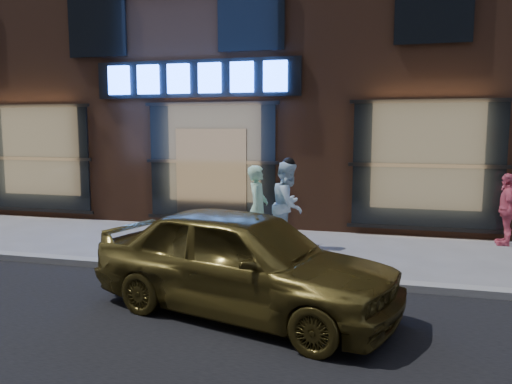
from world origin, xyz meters
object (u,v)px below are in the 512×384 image
Objects in this scene: man_cap at (288,205)px; gold_sedan at (243,261)px; man_bowtie at (258,208)px; passerby at (506,209)px.

gold_sedan is (0.11, -3.68, -0.18)m from man_cap.
man_bowtie is 1.13× the size of passerby.
man_bowtie is 0.41× the size of gold_sedan.
man_cap is 4.55m from passerby.
gold_sedan is at bearing -34.74° from passerby.
passerby is 6.60m from gold_sedan.
passerby is (4.33, 1.41, -0.13)m from man_cap.
passerby is at bearing -23.96° from gold_sedan.
gold_sedan is (-4.21, -5.08, -0.05)m from passerby.
man_bowtie reaches higher than gold_sedan.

